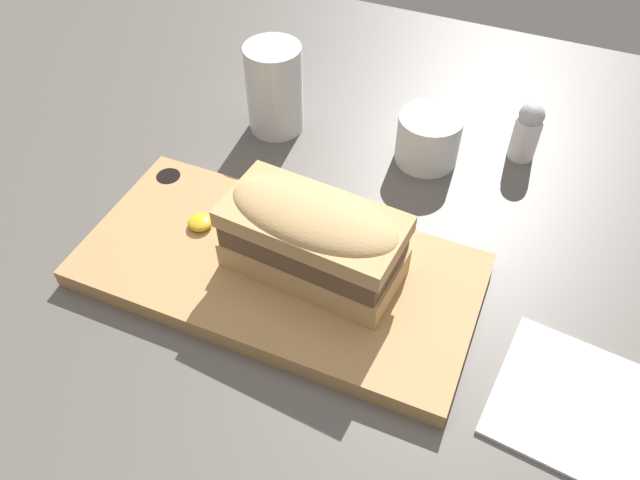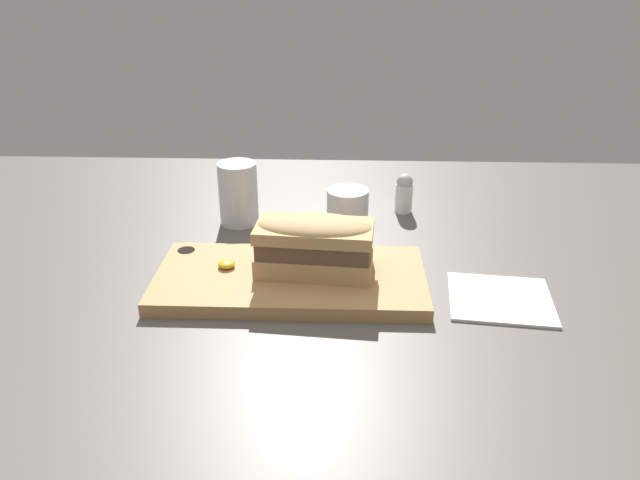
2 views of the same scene
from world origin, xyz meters
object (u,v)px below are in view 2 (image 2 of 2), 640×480
object	(u,v)px
napkin	(500,299)
salt_shaker	(404,193)
wine_glass	(348,207)
water_glass	(239,197)
sandwich	(314,243)
serving_board	(290,279)

from	to	relation	value
napkin	salt_shaker	size ratio (longest dim) A/B	2.10
wine_glass	water_glass	bearing A→B (deg)	-176.69
sandwich	wine_glass	bearing A→B (deg)	77.83
water_glass	wine_glass	world-z (taller)	water_glass
wine_glass	salt_shaker	size ratio (longest dim) A/B	1.01
sandwich	wine_glass	world-z (taller)	sandwich
serving_board	wine_glass	xyz separation A→B (cm)	(8.37, 23.32, 1.87)
water_glass	wine_glass	bearing A→B (deg)	3.31
sandwich	wine_glass	distance (cm)	23.28
salt_shaker	water_glass	bearing A→B (deg)	-168.38
wine_glass	salt_shaker	world-z (taller)	salt_shaker
serving_board	wine_glass	size ratio (longest dim) A/B	5.23
water_glass	napkin	bearing A→B (deg)	-31.96
water_glass	napkin	xyz separation A→B (cm)	(40.50, -25.27, -4.59)
sandwich	water_glass	size ratio (longest dim) A/B	1.56
sandwich	water_glass	distance (cm)	25.78
water_glass	napkin	distance (cm)	47.96
serving_board	sandwich	world-z (taller)	sandwich
wine_glass	napkin	size ratio (longest dim) A/B	0.48
water_glass	salt_shaker	xyz separation A→B (cm)	(29.53, 6.07, -1.06)
serving_board	salt_shaker	bearing A→B (deg)	56.48
serving_board	salt_shaker	world-z (taller)	salt_shaker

